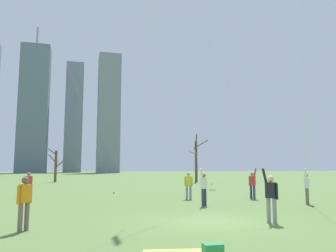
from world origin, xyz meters
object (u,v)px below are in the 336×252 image
object	(u,v)px
kite_flyer_far_back_blue	(306,151)
bystander_far_off_by_trees	(189,184)
kite_flyer_foreground_left_white	(269,143)
bare_tree_left_of_center	(196,159)
kite_flyer_foreground_right_red	(190,148)
bystander_strolling_midfield	(24,201)
bystander_watching_nearby	(28,184)
bare_tree_center	(56,165)
kite_flyer_midfield_left_pink	(236,111)

from	to	relation	value
kite_flyer_far_back_blue	bystander_far_off_by_trees	size ratio (longest dim) A/B	6.94
kite_flyer_foreground_left_white	bare_tree_left_of_center	distance (m)	26.38
kite_flyer_foreground_right_red	bystander_strolling_midfield	size ratio (longest dim) A/B	10.19
bystander_watching_nearby	bystander_far_off_by_trees	bearing A→B (deg)	-17.14
kite_flyer_foreground_right_red	bystander_strolling_midfield	distance (m)	8.17
bystander_far_off_by_trees	bystander_watching_nearby	xyz separation A→B (m)	(-9.53, 2.94, 0.00)
kite_flyer_foreground_left_white	bystander_strolling_midfield	world-z (taller)	kite_flyer_foreground_left_white
kite_flyer_foreground_right_red	bystander_far_off_by_trees	bearing A→B (deg)	73.19
bystander_far_off_by_trees	kite_flyer_far_back_blue	bearing A→B (deg)	-54.13
kite_flyer_foreground_left_white	bystander_far_off_by_trees	distance (m)	5.52
kite_flyer_far_back_blue	bare_tree_center	xyz separation A→B (m)	(-13.75, 34.76, -0.39)
kite_flyer_midfield_left_pink	bare_tree_center	size ratio (longest dim) A/B	3.45
kite_flyer_foreground_left_white	kite_flyer_midfield_left_pink	size ratio (longest dim) A/B	1.05
kite_flyer_far_back_blue	bystander_watching_nearby	distance (m)	16.27
kite_flyer_foreground_left_white	kite_flyer_midfield_left_pink	xyz separation A→B (m)	(-5.12, -6.03, 0.74)
bystander_strolling_midfield	bystander_watching_nearby	xyz separation A→B (m)	(-1.47, 11.67, 0.00)
kite_flyer_midfield_left_pink	bare_tree_center	distance (m)	37.85
kite_flyer_foreground_left_white	bystander_strolling_midfield	bearing A→B (deg)	-150.71
bystander_strolling_midfield	bare_tree_center	world-z (taller)	bare_tree_center
bystander_strolling_midfield	bystander_watching_nearby	world-z (taller)	same
bystander_watching_nearby	bare_tree_left_of_center	size ratio (longest dim) A/B	0.25
bystander_strolling_midfield	bystander_far_off_by_trees	xyz separation A→B (m)	(8.06, 8.73, 0.00)
kite_flyer_midfield_left_pink	bystander_strolling_midfield	bearing A→B (deg)	-171.72
kite_flyer_foreground_left_white	bystander_watching_nearby	world-z (taller)	kite_flyer_foreground_left_white
bare_tree_left_of_center	kite_flyer_foreground_left_white	bearing A→B (deg)	-99.61
kite_flyer_midfield_left_pink	bare_tree_center	xyz separation A→B (m)	(-9.16, 36.68, -1.82)
kite_flyer_foreground_left_white	kite_flyer_midfield_left_pink	bearing A→B (deg)	-130.35
kite_flyer_midfield_left_pink	bystander_far_off_by_trees	world-z (taller)	kite_flyer_midfield_left_pink
kite_flyer_foreground_right_red	bystander_watching_nearby	distance (m)	11.20
kite_flyer_foreground_right_red	kite_flyer_foreground_left_white	xyz separation A→B (m)	(6.01, 2.87, 0.58)
bystander_strolling_midfield	bare_tree_center	bearing A→B (deg)	92.37
kite_flyer_foreground_right_red	bare_tree_center	xyz separation A→B (m)	(-8.27, 33.52, -0.50)
kite_flyer_foreground_left_white	kite_flyer_far_back_blue	bearing A→B (deg)	-97.33
kite_flyer_far_back_blue	bare_tree_center	world-z (taller)	kite_flyer_far_back_blue
bystander_watching_nearby	kite_flyer_midfield_left_pink	bearing A→B (deg)	-49.37
kite_flyer_far_back_blue	bare_tree_center	size ratio (longest dim) A/B	2.47
kite_flyer_foreground_right_red	bystander_watching_nearby	xyz separation A→B (m)	(-8.17, 7.41, -1.91)
kite_flyer_foreground_left_white	bare_tree_center	distance (m)	33.83
kite_flyer_foreground_right_red	bystander_watching_nearby	world-z (taller)	kite_flyer_foreground_right_red
kite_flyer_foreground_left_white	bystander_far_off_by_trees	xyz separation A→B (m)	(-4.66, 1.60, -2.49)
bare_tree_center	bystander_far_off_by_trees	bearing A→B (deg)	-71.67
kite_flyer_foreground_right_red	kite_flyer_foreground_left_white	bearing A→B (deg)	25.54
bystander_strolling_midfield	bystander_far_off_by_trees	world-z (taller)	same
kite_flyer_far_back_blue	bystander_strolling_midfield	world-z (taller)	kite_flyer_far_back_blue
kite_flyer_far_back_blue	bare_tree_center	distance (m)	37.38
kite_flyer_midfield_left_pink	bare_tree_center	bearing A→B (deg)	104.02
kite_flyer_foreground_right_red	bystander_watching_nearby	bearing A→B (deg)	137.81
bare_tree_left_of_center	kite_flyer_midfield_left_pink	bearing A→B (deg)	-106.55
kite_flyer_midfield_left_pink	kite_flyer_far_back_blue	distance (m)	5.18
kite_flyer_foreground_left_white	kite_flyer_midfield_left_pink	distance (m)	7.94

